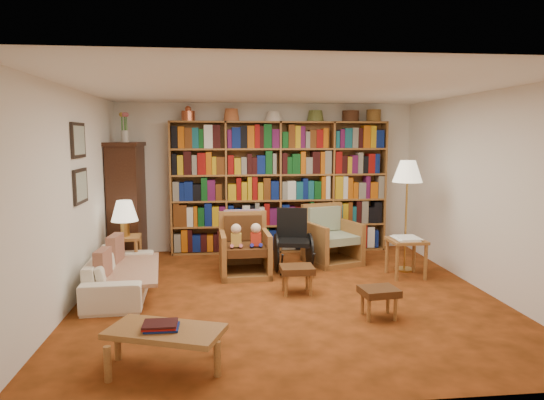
{
  "coord_description": "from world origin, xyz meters",
  "views": [
    {
      "loc": [
        -0.81,
        -5.73,
        1.93
      ],
      "look_at": [
        -0.12,
        0.6,
        1.11
      ],
      "focal_mm": 32.0,
      "sensor_mm": 36.0,
      "label": 1
    }
  ],
  "objects": [
    {
      "name": "sofa_throw",
      "position": [
        -2.0,
        0.32,
        0.3
      ],
      "size": [
        0.98,
        1.6,
        0.04
      ],
      "primitive_type": "cube",
      "rotation": [
        0.0,
        0.0,
        0.11
      ],
      "color": "beige",
      "rests_on": "sofa"
    },
    {
      "name": "curio_cabinet",
      "position": [
        -2.25,
        2.0,
        0.95
      ],
      "size": [
        0.5,
        0.95,
        2.4
      ],
      "color": "#351C0E",
      "rests_on": "floor"
    },
    {
      "name": "bookshelf",
      "position": [
        0.2,
        2.33,
        1.17
      ],
      "size": [
        3.6,
        0.3,
        2.42
      ],
      "color": "#A37232",
      "rests_on": "floor"
    },
    {
      "name": "wall_front",
      "position": [
        0.0,
        -2.5,
        1.25
      ],
      "size": [
        5.0,
        0.0,
        5.0
      ],
      "primitive_type": "plane",
      "rotation": [
        -1.57,
        0.0,
        0.0
      ],
      "color": "white",
      "rests_on": "floor"
    },
    {
      "name": "ceiling",
      "position": [
        0.0,
        0.0,
        2.5
      ],
      "size": [
        5.0,
        5.0,
        0.0
      ],
      "primitive_type": "plane",
      "rotation": [
        3.14,
        0.0,
        0.0
      ],
      "color": "white",
      "rests_on": "wall_back"
    },
    {
      "name": "footstool_b",
      "position": [
        0.88,
        -0.85,
        0.27
      ],
      "size": [
        0.42,
        0.37,
        0.33
      ],
      "color": "#4C2814",
      "rests_on": "floor"
    },
    {
      "name": "footstool_a",
      "position": [
        0.13,
        0.06,
        0.28
      ],
      "size": [
        0.41,
        0.35,
        0.35
      ],
      "color": "#4C2814",
      "rests_on": "floor"
    },
    {
      "name": "floor",
      "position": [
        0.0,
        0.0,
        0.0
      ],
      "size": [
        5.0,
        5.0,
        0.0
      ],
      "primitive_type": "plane",
      "color": "#9A4317",
      "rests_on": "ground"
    },
    {
      "name": "framed_pictures",
      "position": [
        -2.48,
        0.3,
        1.62
      ],
      "size": [
        0.03,
        0.52,
        0.97
      ],
      "color": "black",
      "rests_on": "wall_left"
    },
    {
      "name": "table_lamp",
      "position": [
        -2.15,
        1.21,
        0.89
      ],
      "size": [
        0.38,
        0.38,
        0.51
      ],
      "color": "#B38539",
      "rests_on": "side_table_lamp"
    },
    {
      "name": "side_table_papers",
      "position": [
        1.76,
        0.63,
        0.44
      ],
      "size": [
        0.49,
        0.49,
        0.56
      ],
      "color": "#A37232",
      "rests_on": "floor"
    },
    {
      "name": "wall_left",
      "position": [
        -2.5,
        0.0,
        1.25
      ],
      "size": [
        0.0,
        5.0,
        5.0
      ],
      "primitive_type": "plane",
      "rotation": [
        1.57,
        0.0,
        1.57
      ],
      "color": "white",
      "rests_on": "floor"
    },
    {
      "name": "cushion_left",
      "position": [
        -2.18,
        0.67,
        0.45
      ],
      "size": [
        0.16,
        0.41,
        0.4
      ],
      "primitive_type": "cube",
      "rotation": [
        0.0,
        0.0,
        -0.09
      ],
      "color": "maroon",
      "rests_on": "sofa"
    },
    {
      "name": "wall_back",
      "position": [
        0.0,
        2.5,
        1.25
      ],
      "size": [
        5.0,
        0.0,
        5.0
      ],
      "primitive_type": "plane",
      "rotation": [
        1.57,
        0.0,
        0.0
      ],
      "color": "white",
      "rests_on": "floor"
    },
    {
      "name": "cushion_right",
      "position": [
        -2.18,
        -0.03,
        0.45
      ],
      "size": [
        0.14,
        0.37,
        0.37
      ],
      "primitive_type": "cube",
      "rotation": [
        0.0,
        0.0,
        -0.07
      ],
      "color": "maroon",
      "rests_on": "sofa"
    },
    {
      "name": "coffee_table",
      "position": [
        -1.28,
        -1.77,
        0.3
      ],
      "size": [
        1.06,
        0.78,
        0.4
      ],
      "color": "#A37232",
      "rests_on": "floor"
    },
    {
      "name": "wall_right",
      "position": [
        2.5,
        0.0,
        1.25
      ],
      "size": [
        0.0,
        5.0,
        5.0
      ],
      "primitive_type": "plane",
      "rotation": [
        1.57,
        0.0,
        -1.57
      ],
      "color": "white",
      "rests_on": "floor"
    },
    {
      "name": "side_table_lamp",
      "position": [
        -2.15,
        1.21,
        0.41
      ],
      "size": [
        0.44,
        0.44,
        0.54
      ],
      "color": "#A37232",
      "rests_on": "floor"
    },
    {
      "name": "armchair_sage",
      "position": [
        0.91,
        1.54,
        0.34
      ],
      "size": [
        0.95,
        0.95,
        0.9
      ],
      "color": "#A37232",
      "rests_on": "floor"
    },
    {
      "name": "sofa",
      "position": [
        -2.05,
        0.32,
        0.25
      ],
      "size": [
        1.73,
        0.74,
        0.5
      ],
      "primitive_type": "imported",
      "rotation": [
        0.0,
        0.0,
        1.62
      ],
      "color": "#F0E5CC",
      "rests_on": "floor"
    },
    {
      "name": "wheelchair",
      "position": [
        0.24,
        1.07,
        0.41
      ],
      "size": [
        0.52,
        0.73,
        0.91
      ],
      "color": "black",
      "rests_on": "floor"
    },
    {
      "name": "armchair_leather",
      "position": [
        -0.47,
        1.01,
        0.36
      ],
      "size": [
        0.73,
        0.77,
        0.89
      ],
      "color": "#A37232",
      "rests_on": "floor"
    },
    {
      "name": "floor_lamp",
      "position": [
        1.86,
        0.93,
        1.39
      ],
      "size": [
        0.43,
        0.43,
        1.61
      ],
      "color": "#B38539",
      "rests_on": "floor"
    }
  ]
}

